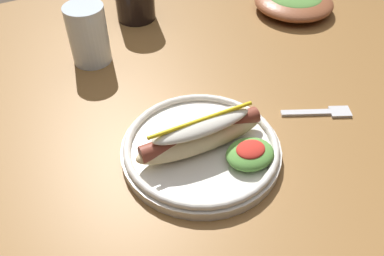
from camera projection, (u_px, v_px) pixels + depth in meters
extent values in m
cube|color=olive|center=(181.00, 91.00, 0.77)|extent=(1.32, 0.99, 0.04)
cylinder|color=olive|center=(273.00, 64.00, 1.47)|extent=(0.06, 0.06, 0.70)
cylinder|color=silver|center=(201.00, 150.00, 0.62)|extent=(0.25, 0.25, 0.02)
torus|color=silver|center=(201.00, 145.00, 0.61)|extent=(0.24, 0.24, 0.01)
ellipsoid|color=beige|center=(201.00, 137.00, 0.60)|extent=(0.21, 0.05, 0.04)
cylinder|color=brown|center=(201.00, 134.00, 0.59)|extent=(0.19, 0.03, 0.03)
ellipsoid|color=silver|center=(202.00, 125.00, 0.58)|extent=(0.16, 0.05, 0.02)
cylinder|color=yellow|center=(202.00, 120.00, 0.58)|extent=(0.17, 0.01, 0.01)
ellipsoid|color=#5B9942|center=(248.00, 155.00, 0.59)|extent=(0.07, 0.06, 0.02)
ellipsoid|color=red|center=(249.00, 150.00, 0.58)|extent=(0.04, 0.04, 0.01)
cube|color=silver|center=(305.00, 113.00, 0.69)|extent=(0.08, 0.05, 0.00)
cube|color=silver|center=(340.00, 112.00, 0.69)|extent=(0.04, 0.04, 0.00)
cylinder|color=silver|center=(88.00, 35.00, 0.77)|extent=(0.08, 0.08, 0.12)
ellipsoid|color=brown|center=(294.00, 2.00, 0.94)|extent=(0.18, 0.18, 0.04)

